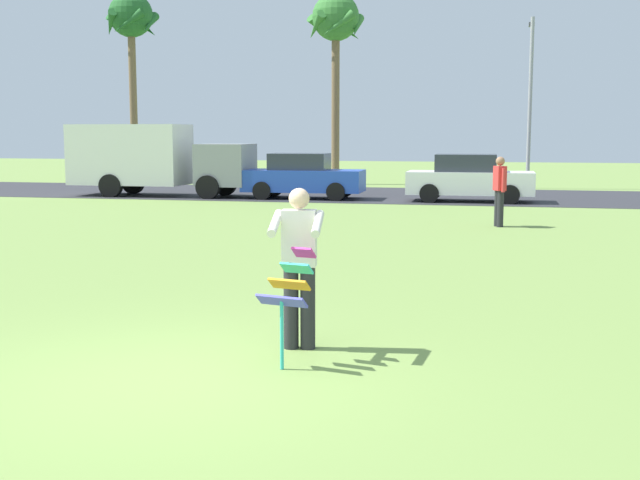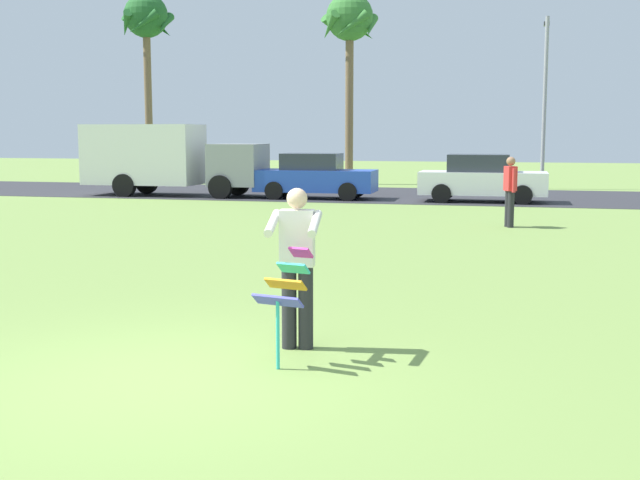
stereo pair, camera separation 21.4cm
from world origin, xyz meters
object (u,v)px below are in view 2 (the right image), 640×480
parked_car_blue (315,177)px  palm_tree_right_near (350,25)px  parked_truck_grey_van (164,158)px  parked_car_white (482,179)px  person_kite_flyer (297,262)px  palm_tree_left_near (146,24)px  streetlight_pole (545,92)px  kite_held (286,288)px  person_walker_near (510,189)px

parked_car_blue → palm_tree_right_near: size_ratio=0.50×
parked_truck_grey_van → parked_car_white: bearing=-0.0°
person_kite_flyer → palm_tree_right_near: bearing=100.9°
palm_tree_left_near → person_kite_flyer: bearing=-61.5°
streetlight_pole → parked_truck_grey_van: bearing=-151.9°
palm_tree_right_near → streetlight_pole: bearing=-7.7°
streetlight_pole → kite_held: bearing=-96.3°
parked_car_blue → streetlight_pole: 11.21m
parked_truck_grey_van → palm_tree_right_near: size_ratio=0.79×
parked_car_blue → palm_tree_right_near: bearing=93.8°
palm_tree_left_near → person_walker_near: size_ratio=5.17×
person_kite_flyer → palm_tree_left_near: (-15.46, 28.52, 6.55)m
parked_truck_grey_van → parked_car_white: 11.54m
parked_car_blue → palm_tree_right_near: 10.52m
kite_held → streetlight_pole: size_ratio=0.16×
streetlight_pole → person_walker_near: bearing=-94.2°
palm_tree_left_near → palm_tree_right_near: (10.09, -0.54, -0.44)m
kite_held → parked_truck_grey_van: bearing=117.7°
parked_car_blue → person_walker_near: person_walker_near is taller
kite_held → palm_tree_left_near: bearing=118.0°
parked_truck_grey_van → palm_tree_left_near: 11.89m
kite_held → person_walker_near: person_walker_near is taller
parked_truck_grey_van → parked_car_blue: size_ratio=1.58×
parked_truck_grey_van → palm_tree_left_near: palm_tree_left_near is taller
palm_tree_left_near → streetlight_pole: (18.55, -1.68, -3.50)m
parked_truck_grey_van → parked_car_white: parked_truck_grey_van is taller
kite_held → person_kite_flyer: bearing=95.2°
parked_car_white → palm_tree_right_near: (-6.34, 8.42, 6.29)m
parked_car_white → person_walker_near: person_walker_near is taller
streetlight_pole → palm_tree_right_near: bearing=172.3°
person_kite_flyer → parked_car_white: (0.98, 19.56, -0.18)m
parked_truck_grey_van → person_walker_near: 14.54m
palm_tree_left_near → streetlight_pole: size_ratio=1.28×
parked_car_white → streetlight_pole: streetlight_pole is taller
parked_car_blue → person_walker_near: size_ratio=2.45×
parked_truck_grey_van → parked_car_white: (11.52, -0.00, -0.64)m
parked_car_white → palm_tree_left_near: size_ratio=0.47×
palm_tree_left_near → palm_tree_right_near: bearing=-3.0°
person_kite_flyer → palm_tree_right_near: (-5.37, 27.99, 6.11)m
streetlight_pole → person_walker_near: (-1.07, -14.59, -3.06)m
person_kite_flyer → parked_truck_grey_van: (-10.55, 19.56, 0.46)m
kite_held → palm_tree_left_near: 33.69m
parked_truck_grey_van → parked_car_white: size_ratio=1.59×
parked_car_blue → streetlight_pole: streetlight_pole is taller
person_walker_near → kite_held: bearing=-98.6°
person_kite_flyer → kite_held: size_ratio=1.50×
streetlight_pole → person_walker_near: 14.95m
palm_tree_right_near → streetlight_pole: (8.45, -1.15, -3.06)m
parked_car_blue → streetlight_pole: (7.90, 7.28, 3.22)m
kite_held → person_walker_near: (1.95, 12.86, 0.15)m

